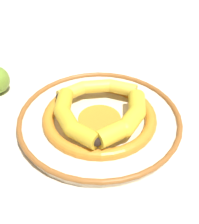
# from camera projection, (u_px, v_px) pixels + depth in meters

# --- Properties ---
(ground_plane) EXTENTS (2.80, 2.80, 0.00)m
(ground_plane) POSITION_uv_depth(u_px,v_px,m) (107.00, 117.00, 0.74)
(ground_plane) COLOR beige
(decorative_bowl) EXTENTS (0.37, 0.37, 0.03)m
(decorative_bowl) POSITION_uv_depth(u_px,v_px,m) (100.00, 119.00, 0.71)
(decorative_bowl) COLOR beige
(decorative_bowl) RESTS_ON ground_plane
(banana_a) EXTENTS (0.07, 0.20, 0.03)m
(banana_a) POSITION_uv_depth(u_px,v_px,m) (98.00, 89.00, 0.74)
(banana_a) COLOR yellow
(banana_a) RESTS_ON decorative_bowl
(banana_b) EXTENTS (0.19, 0.10, 0.04)m
(banana_b) POSITION_uv_depth(u_px,v_px,m) (70.00, 117.00, 0.66)
(banana_b) COLOR gold
(banana_b) RESTS_ON decorative_bowl
(banana_c) EXTENTS (0.17, 0.13, 0.04)m
(banana_c) POSITION_uv_depth(u_px,v_px,m) (127.00, 120.00, 0.65)
(banana_c) COLOR yellow
(banana_c) RESTS_ON decorative_bowl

